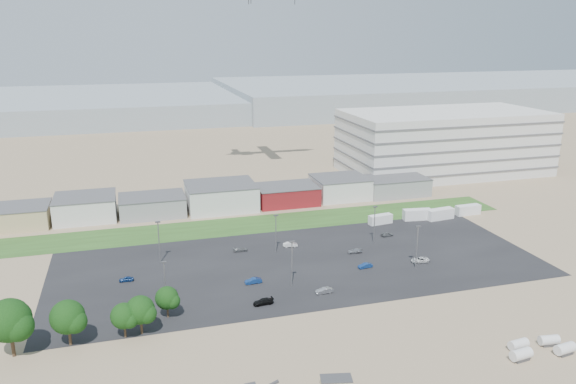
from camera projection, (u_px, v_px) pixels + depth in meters
name	position (u px, v px, depth m)	size (l,w,h in m)	color
ground	(305.00, 301.00, 120.29)	(700.00, 700.00, 0.00)	#867155
parking_lot	(300.00, 263.00, 140.10)	(120.00, 50.00, 0.01)	black
grass_strip	(252.00, 225.00, 168.30)	(160.00, 16.00, 0.02)	#2B4A1C
hills_backdrop	(227.00, 103.00, 420.62)	(700.00, 200.00, 9.00)	gray
building_row	(187.00, 199.00, 180.18)	(170.00, 20.00, 8.00)	silver
parking_garage	(444.00, 142.00, 228.73)	(80.00, 40.00, 25.00)	silver
storage_tank_nw	(518.00, 344.00, 101.81)	(3.61, 1.81, 2.17)	silver
storage_tank_ne	(549.00, 340.00, 103.21)	(3.61, 1.80, 2.16)	silver
storage_tank_sw	(521.00, 354.00, 98.49)	(3.87, 1.94, 2.32)	silver
storage_tank_se	(565.00, 348.00, 100.32)	(3.81, 1.91, 2.29)	silver
box_trailer_a	(380.00, 219.00, 168.77)	(7.39, 2.31, 2.77)	silver
box_trailer_b	(417.00, 214.00, 172.43)	(8.72, 2.73, 3.27)	silver
box_trailer_c	(440.00, 214.00, 172.84)	(8.75, 2.74, 3.28)	silver
box_trailer_d	(468.00, 210.00, 177.28)	(8.13, 2.54, 3.05)	silver
tree_far_left	(10.00, 325.00, 98.32)	(8.28, 8.28, 12.42)	black
tree_left	(68.00, 320.00, 102.17)	(6.74, 6.74, 10.11)	black
tree_mid	(124.00, 319.00, 105.08)	(5.28, 5.28, 7.92)	black
tree_right	(140.00, 313.00, 106.29)	(5.87, 5.87, 8.80)	black
tree_near	(167.00, 300.00, 112.65)	(5.01, 5.01, 7.52)	black
lightpole_front_l	(165.00, 283.00, 117.91)	(1.14, 0.47, 9.69)	slate
lightpole_front_m	(292.00, 264.00, 126.36)	(1.27, 0.53, 10.81)	slate
lightpole_front_r	(417.00, 247.00, 135.92)	(1.28, 0.53, 10.87)	slate
lightpole_back_l	(159.00, 242.00, 139.19)	(1.28, 0.53, 10.84)	slate
lightpole_back_m	(276.00, 234.00, 145.94)	(1.20, 0.50, 10.22)	slate
lightpole_back_r	(374.00, 224.00, 152.74)	(1.22, 0.51, 10.35)	slate
parked_car_0	(420.00, 260.00, 140.64)	(2.08, 4.50, 1.25)	silver
parked_car_1	(365.00, 266.00, 137.27)	(1.27, 3.65, 1.20)	navy
parked_car_3	(263.00, 302.00, 118.85)	(1.78, 4.37, 1.27)	black
parked_car_4	(253.00, 281.00, 128.81)	(1.36, 3.91, 1.29)	navy
parked_car_5	(126.00, 279.00, 129.89)	(1.32, 3.29, 1.12)	navy
parked_car_6	(240.00, 249.00, 147.68)	(1.52, 3.73, 1.08)	#595B5E
parked_car_8	(387.00, 234.00, 158.59)	(1.44, 3.59, 1.22)	#595B5E
parked_car_10	(135.00, 316.00, 112.68)	(1.78, 4.38, 1.27)	#595B5E
parked_car_11	(290.00, 244.00, 150.80)	(1.36, 3.89, 1.28)	silver
parked_car_12	(355.00, 251.00, 146.56)	(1.55, 3.80, 1.10)	#A5A5AA
parked_car_13	(324.00, 291.00, 123.91)	(1.35, 3.87, 1.27)	#A5A5AA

